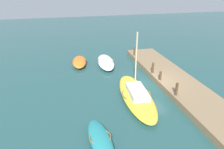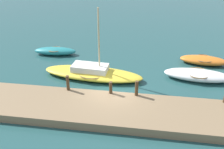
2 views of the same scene
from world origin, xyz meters
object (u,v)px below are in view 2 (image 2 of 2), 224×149
(motorboat_white, at_px, (198,75))
(mooring_post_west, at_px, (68,83))
(mooring_post_mid_west, at_px, (111,88))
(mooring_post_mid_east, at_px, (137,88))
(sailboat_yellow, at_px, (92,73))
(rowboat_teal, at_px, (55,51))
(rowboat_orange, at_px, (204,60))

(motorboat_white, bearing_deg, mooring_post_west, -152.64)
(mooring_post_mid_west, xyz_separation_m, mooring_post_mid_east, (1.67, 0.00, 0.09))
(sailboat_yellow, distance_m, mooring_post_mid_west, 3.55)
(rowboat_teal, xyz_separation_m, mooring_post_west, (3.35, -6.77, 0.72))
(rowboat_orange, distance_m, mooring_post_mid_east, 8.58)
(mooring_post_west, distance_m, mooring_post_mid_west, 2.87)
(motorboat_white, xyz_separation_m, mooring_post_west, (-8.96, -3.79, 0.70))
(rowboat_teal, relative_size, mooring_post_west, 3.73)
(rowboat_teal, relative_size, mooring_post_mid_west, 4.64)
(mooring_post_west, bearing_deg, rowboat_teal, 116.30)
(mooring_post_west, bearing_deg, motorboat_white, 22.92)
(mooring_post_mid_east, bearing_deg, mooring_post_mid_west, 180.00)
(rowboat_teal, height_order, mooring_post_mid_west, mooring_post_mid_west)
(sailboat_yellow, bearing_deg, mooring_post_mid_west, -53.42)
(rowboat_orange, xyz_separation_m, mooring_post_mid_east, (-5.31, -6.70, 0.71))
(motorboat_white, bearing_deg, mooring_post_mid_west, -143.68)
(rowboat_teal, bearing_deg, motorboat_white, -18.08)
(rowboat_teal, relative_size, mooring_post_mid_east, 3.81)
(motorboat_white, xyz_separation_m, sailboat_yellow, (-7.97, -0.83, 0.02))
(sailboat_yellow, bearing_deg, motorboat_white, 10.15)
(motorboat_white, height_order, mooring_post_mid_east, mooring_post_mid_east)
(rowboat_orange, xyz_separation_m, mooring_post_west, (-9.85, -6.70, 0.72))
(rowboat_teal, distance_m, mooring_post_west, 7.59)
(rowboat_teal, xyz_separation_m, rowboat_orange, (13.20, -0.07, -0.00))
(motorboat_white, relative_size, mooring_post_mid_west, 6.09)
(sailboat_yellow, distance_m, mooring_post_mid_east, 4.67)
(rowboat_orange, distance_m, mooring_post_west, 11.94)
(rowboat_orange, relative_size, mooring_post_west, 3.84)
(motorboat_white, distance_m, rowboat_teal, 12.66)
(mooring_post_mid_west, distance_m, mooring_post_mid_east, 1.67)
(mooring_post_west, relative_size, mooring_post_mid_west, 1.24)
(sailboat_yellow, bearing_deg, mooring_post_mid_east, -35.62)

